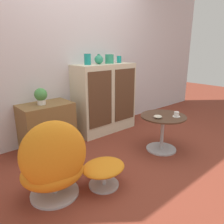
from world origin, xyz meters
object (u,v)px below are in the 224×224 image
at_px(vase_leftmost, 88,59).
at_px(potted_plant, 41,96).
at_px(sideboard, 104,98).
at_px(vase_rightmost, 119,59).
at_px(ottoman, 104,169).
at_px(teacup, 177,115).
at_px(vase_inner_right, 109,59).
at_px(bowl, 158,117).
at_px(vase_inner_left, 99,60).
at_px(tv_console, 47,126).
at_px(egg_chair, 54,164).
at_px(coffee_table, 163,128).

distance_m(vase_leftmost, potted_plant, 0.86).
distance_m(sideboard, potted_plant, 1.07).
distance_m(vase_rightmost, potted_plant, 1.42).
bearing_deg(ottoman, teacup, -1.36).
xyz_separation_m(vase_inner_right, bowl, (-0.13, -1.08, -0.65)).
bearing_deg(vase_inner_right, vase_inner_left, 180.00).
relative_size(tv_console, teacup, 6.85).
relative_size(vase_leftmost, vase_inner_left, 1.06).
height_order(vase_inner_right, potted_plant, vase_inner_right).
bearing_deg(ottoman, bowl, 5.86).
xyz_separation_m(ottoman, vase_rightmost, (1.29, 1.18, 0.95)).
bearing_deg(vase_rightmost, ottoman, -137.66).
distance_m(sideboard, teacup, 1.22).
bearing_deg(vase_inner_right, ottoman, -132.69).
bearing_deg(bowl, egg_chair, 177.85).
height_order(egg_chair, vase_inner_right, vase_inner_right).
bearing_deg(coffee_table, ottoman, -174.41).
relative_size(potted_plant, bowl, 1.99).
bearing_deg(potted_plant, vase_inner_left, 0.06).
bearing_deg(bowl, sideboard, 88.81).
xyz_separation_m(coffee_table, teacup, (0.09, -0.13, 0.20)).
bearing_deg(egg_chair, vase_inner_left, 37.86).
bearing_deg(vase_inner_right, egg_chair, -146.12).
height_order(egg_chair, vase_inner_left, vase_inner_left).
bearing_deg(egg_chair, bowl, -2.15).
bearing_deg(tv_console, bowl, -47.81).
distance_m(ottoman, teacup, 1.22).
height_order(potted_plant, teacup, potted_plant).
bearing_deg(vase_inner_left, teacup, -76.23).
relative_size(coffee_table, potted_plant, 2.74).
distance_m(tv_console, vase_inner_left, 1.23).
height_order(ottoman, vase_rightmost, vase_rightmost).
distance_m(egg_chair, ottoman, 0.50).
height_order(vase_leftmost, vase_inner_left, vase_leftmost).
bearing_deg(sideboard, vase_rightmost, 0.70).
relative_size(vase_leftmost, bowl, 1.44).
bearing_deg(potted_plant, vase_leftmost, 0.08).
relative_size(sideboard, vase_leftmost, 6.96).
distance_m(potted_plant, teacup, 1.75).
bearing_deg(vase_inner_left, potted_plant, -179.94).
height_order(vase_inner_right, vase_rightmost, vase_inner_right).
distance_m(tv_console, coffee_table, 1.54).
height_order(coffee_table, bowl, bowl).
xyz_separation_m(sideboard, teacup, (0.20, -1.20, -0.03)).
height_order(vase_leftmost, teacup, vase_leftmost).
distance_m(egg_chair, vase_rightmost, 2.17).
relative_size(sideboard, tv_console, 1.61).
xyz_separation_m(vase_inner_right, vase_rightmost, (0.21, 0.00, -0.01)).
bearing_deg(vase_inner_right, bowl, -97.00).
height_order(vase_inner_left, potted_plant, vase_inner_left).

